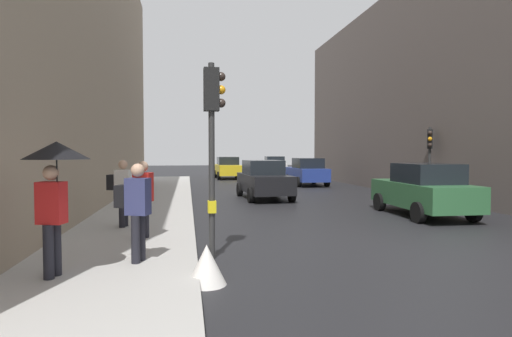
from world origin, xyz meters
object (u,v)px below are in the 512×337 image
car_white_compact (274,166)px  pedestrian_in_red_jacket (143,196)px  pedestrian_with_black_backpack (122,189)px  warning_sign_triangle (207,265)px  pedestrian_with_grey_backpack (136,206)px  traffic_light_near_left (213,125)px  car_blue_van (307,172)px  car_green_estate (424,190)px  car_yellow_taxi (228,168)px  traffic_light_mid_street (430,150)px  car_dark_suv (264,180)px  pedestrian_with_umbrella (55,171)px

car_white_compact → pedestrian_in_red_jacket: bearing=-107.9°
pedestrian_with_black_backpack → warning_sign_triangle: size_ratio=2.72×
pedestrian_with_grey_backpack → warning_sign_triangle: bearing=-40.0°
traffic_light_near_left → pedestrian_with_black_backpack: traffic_light_near_left is taller
car_blue_van → pedestrian_in_red_jacket: size_ratio=2.38×
car_green_estate → pedestrian_with_grey_backpack: 10.06m
car_yellow_taxi → pedestrian_in_red_jacket: (-4.26, -23.69, 0.25)m
car_blue_van → car_yellow_taxi: bearing=119.8°
car_yellow_taxi → pedestrian_with_black_backpack: 22.63m
pedestrian_with_grey_backpack → traffic_light_mid_street: bearing=38.1°
pedestrian_with_black_backpack → car_dark_suv: bearing=54.7°
pedestrian_with_umbrella → pedestrian_with_grey_backpack: 1.52m
traffic_light_mid_street → car_yellow_taxi: size_ratio=0.76×
pedestrian_in_red_jacket → traffic_light_near_left: bearing=-44.7°
pedestrian_with_black_backpack → car_blue_van: bearing=57.1°
car_yellow_taxi → pedestrian_with_umbrella: 27.05m
car_green_estate → pedestrian_in_red_jacket: bearing=-161.4°
car_yellow_taxi → car_white_compact: bearing=40.8°
pedestrian_with_umbrella → warning_sign_triangle: (2.34, -0.26, -1.52)m
car_blue_van → car_green_estate: same height
car_yellow_taxi → pedestrian_with_black_backpack: bearing=-102.7°
car_yellow_taxi → pedestrian_with_grey_backpack: 26.09m
pedestrian_with_grey_backpack → pedestrian_with_umbrella: bearing=-145.8°
pedestrian_with_umbrella → car_dark_suv: bearing=64.9°
pedestrian_with_grey_backpack → warning_sign_triangle: pedestrian_with_grey_backpack is taller
traffic_light_near_left → car_white_compact: bearing=75.7°
traffic_light_mid_street → pedestrian_with_umbrella: traffic_light_mid_street is taller
car_blue_van → pedestrian_with_black_backpack: 17.20m
traffic_light_mid_street → pedestrian_with_grey_backpack: (-11.36, -8.90, -1.06)m
car_white_compact → pedestrian_with_black_backpack: pedestrian_with_black_backpack is taller
car_dark_suv → warning_sign_triangle: car_dark_suv is taller
pedestrian_with_umbrella → car_green_estate: bearing=30.5°
car_yellow_taxi → car_dark_suv: (0.21, -14.77, 0.00)m
car_blue_van → car_yellow_taxi: (-4.37, 7.64, 0.00)m
traffic_light_near_left → pedestrian_with_umbrella: bearing=-152.3°
car_white_compact → pedestrian_with_black_backpack: bearing=-110.3°
pedestrian_with_grey_backpack → car_white_compact: bearing=73.4°
car_dark_suv → pedestrian_with_black_backpack: size_ratio=2.42×
traffic_light_mid_street → car_blue_van: 9.73m
car_yellow_taxi → warning_sign_triangle: 26.94m
car_white_compact → pedestrian_in_red_jacket: pedestrian_in_red_jacket is taller
pedestrian_with_black_backpack → car_green_estate: bearing=8.1°
warning_sign_triangle → pedestrian_with_grey_backpack: bearing=140.0°
warning_sign_triangle → traffic_light_near_left: bearing=82.7°
car_white_compact → warning_sign_triangle: bearing=-103.9°
pedestrian_in_red_jacket → warning_sign_triangle: (1.29, -3.08, -0.81)m
pedestrian_with_umbrella → car_blue_van: bearing=62.9°
traffic_light_mid_street → pedestrian_with_umbrella: size_ratio=1.51×
pedestrian_with_umbrella → car_white_compact: bearing=71.9°
traffic_light_mid_street → pedestrian_with_grey_backpack: bearing=-141.9°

